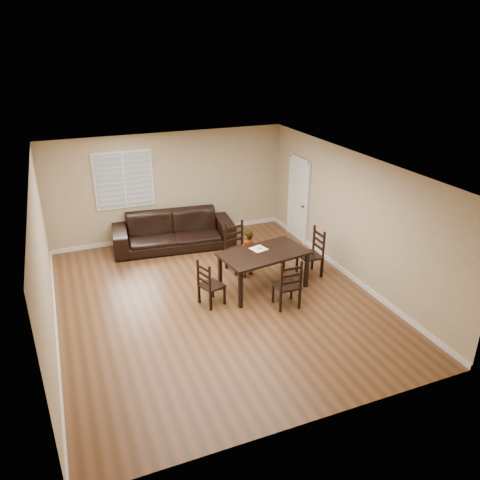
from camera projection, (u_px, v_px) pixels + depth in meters
name	position (u px, v px, depth m)	size (l,w,h in m)	color
ground	(217.00, 300.00, 9.26)	(7.00, 7.00, 0.00)	brown
room	(213.00, 211.00, 8.71)	(6.04, 7.04, 2.72)	tan
dining_table	(264.00, 256.00, 9.42)	(1.87, 1.23, 0.82)	black
chair_near	(236.00, 248.00, 10.38)	(0.56, 0.54, 1.08)	black
chair_far	(289.00, 288.00, 8.79)	(0.47, 0.45, 1.01)	black
chair_left	(207.00, 286.00, 8.91)	(0.51, 0.53, 0.94)	black
chair_right	(315.00, 254.00, 10.12)	(0.45, 0.48, 1.05)	black
child	(247.00, 253.00, 9.99)	(0.39, 0.26, 1.07)	gray
napkin	(259.00, 249.00, 9.53)	(0.29, 0.29, 0.00)	beige
donut	(260.00, 248.00, 9.54)	(0.10, 0.10, 0.04)	#C49446
sofa	(174.00, 231.00, 11.45)	(2.91, 1.14, 0.85)	black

